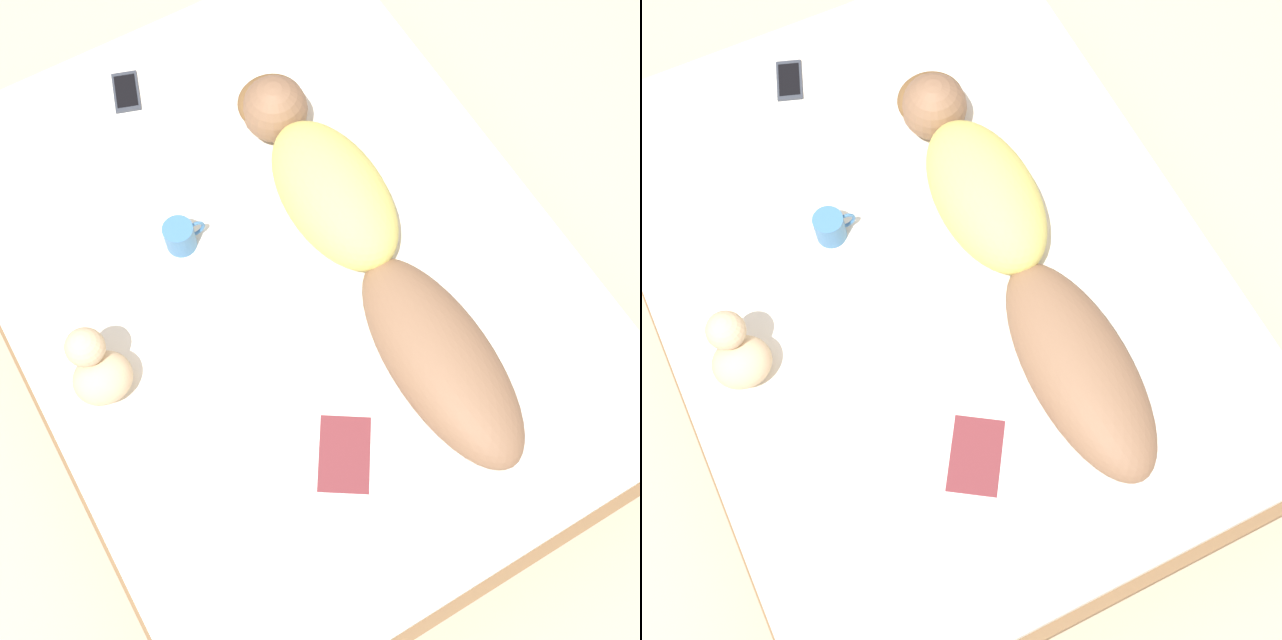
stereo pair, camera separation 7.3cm
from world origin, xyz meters
TOP-DOWN VIEW (x-y plane):
  - ground_plane at (0.00, 0.00)m, footprint 12.00×12.00m
  - bed at (0.00, 0.00)m, footprint 1.57×2.04m
  - person at (0.21, -0.09)m, footprint 0.29×1.35m
  - open_magazine at (-0.21, -0.49)m, footprint 0.50×0.47m
  - coffee_mug at (-0.21, 0.22)m, footprint 0.12×0.09m
  - cell_phone at (-0.12, 0.78)m, footprint 0.12×0.17m
  - plush_toy at (-0.57, -0.05)m, footprint 0.16×0.18m

SIDE VIEW (x-z plane):
  - ground_plane at x=0.00m, z-range 0.00..0.00m
  - bed at x=0.00m, z-range 0.00..0.49m
  - open_magazine at x=-0.21m, z-range 0.50..0.50m
  - cell_phone at x=-0.12m, z-range 0.50..0.51m
  - coffee_mug at x=-0.21m, z-range 0.50..0.59m
  - plush_toy at x=-0.57m, z-range 0.48..0.70m
  - person at x=0.21m, z-range 0.48..0.71m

